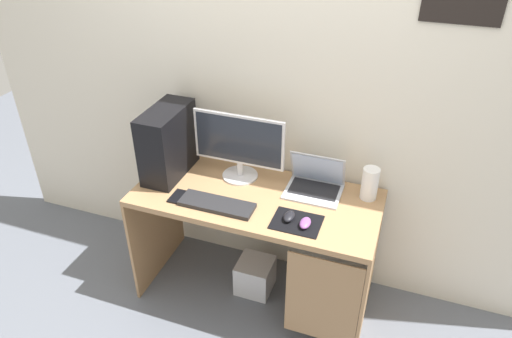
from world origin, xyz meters
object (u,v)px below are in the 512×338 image
object	(u,v)px
monitor	(239,146)
laptop	(315,184)
pc_tower	(168,142)
mouse_right	(305,223)
cell_phone	(177,196)
mouse_left	(289,216)
keyboard	(217,204)
speaker	(370,184)
subwoofer	(255,275)

from	to	relation	value
monitor	laptop	xyz separation A→B (m)	(0.46, 0.02, -0.17)
pc_tower	laptop	world-z (taller)	pc_tower
mouse_right	cell_phone	xyz separation A→B (m)	(-0.75, 0.01, -0.02)
pc_tower	laptop	xyz separation A→B (m)	(0.87, 0.11, -0.17)
laptop	cell_phone	size ratio (longest dim) A/B	2.44
pc_tower	mouse_left	world-z (taller)	pc_tower
laptop	keyboard	bearing A→B (deg)	-144.58
speaker	subwoofer	distance (m)	0.99
mouse_right	subwoofer	bearing A→B (deg)	150.60
pc_tower	speaker	xyz separation A→B (m)	(1.18, 0.14, -0.12)
speaker	cell_phone	distance (m)	1.09
laptop	speaker	xyz separation A→B (m)	(0.30, 0.03, 0.05)
keyboard	mouse_left	size ratio (longest dim) A/B	4.38
keyboard	cell_phone	size ratio (longest dim) A/B	3.23
mouse_right	cell_phone	size ratio (longest dim) A/B	0.74
cell_phone	mouse_right	bearing A→B (deg)	-0.51
monitor	subwoofer	distance (m)	0.90
laptop	subwoofer	size ratio (longest dim) A/B	1.43
pc_tower	keyboard	bearing A→B (deg)	-28.67
pc_tower	monitor	distance (m)	0.43
mouse_right	cell_phone	bearing A→B (deg)	179.49
monitor	speaker	xyz separation A→B (m)	(0.76, 0.05, -0.12)
mouse_left	monitor	bearing A→B (deg)	143.34
pc_tower	mouse_right	bearing A→B (deg)	-13.99
laptop	mouse_left	bearing A→B (deg)	-100.97
pc_tower	keyboard	size ratio (longest dim) A/B	1.01
monitor	cell_phone	size ratio (longest dim) A/B	4.24
mouse_left	mouse_right	xyz separation A→B (m)	(0.09, -0.02, 0.00)
keyboard	monitor	bearing A→B (deg)	88.20
cell_phone	monitor	bearing A→B (deg)	50.93
speaker	mouse_right	distance (m)	0.46
pc_tower	speaker	bearing A→B (deg)	6.96
keyboard	cell_phone	bearing A→B (deg)	179.61
mouse_left	subwoofer	distance (m)	0.75
keyboard	pc_tower	bearing A→B (deg)	151.33
speaker	mouse_left	xyz separation A→B (m)	(-0.36, -0.35, -0.07)
speaker	cell_phone	xyz separation A→B (m)	(-1.02, -0.36, -0.09)
mouse_right	cell_phone	world-z (taller)	mouse_right
laptop	speaker	world-z (taller)	laptop
subwoofer	laptop	bearing A→B (deg)	24.23
mouse_left	cell_phone	xyz separation A→B (m)	(-0.65, -0.02, -0.02)
keyboard	subwoofer	world-z (taller)	keyboard
laptop	mouse_right	bearing A→B (deg)	-84.25
monitor	keyboard	world-z (taller)	monitor
laptop	monitor	bearing A→B (deg)	-177.87
mouse_left	cell_phone	distance (m)	0.66
pc_tower	cell_phone	world-z (taller)	pc_tower
keyboard	mouse_right	distance (m)	0.50
laptop	subwoofer	xyz separation A→B (m)	(-0.32, -0.14, -0.71)
monitor	keyboard	size ratio (longest dim) A/B	1.31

